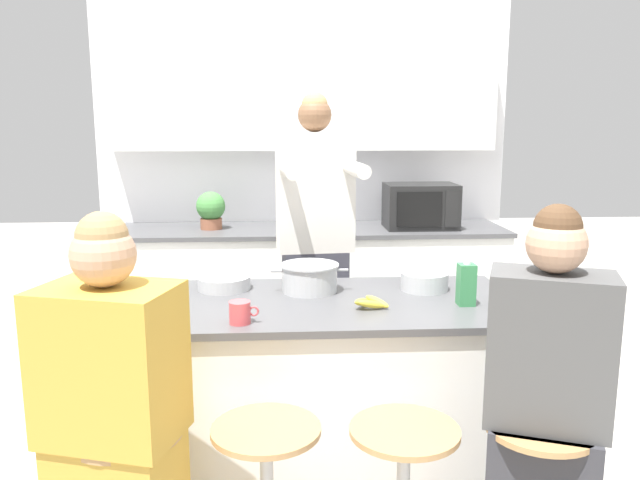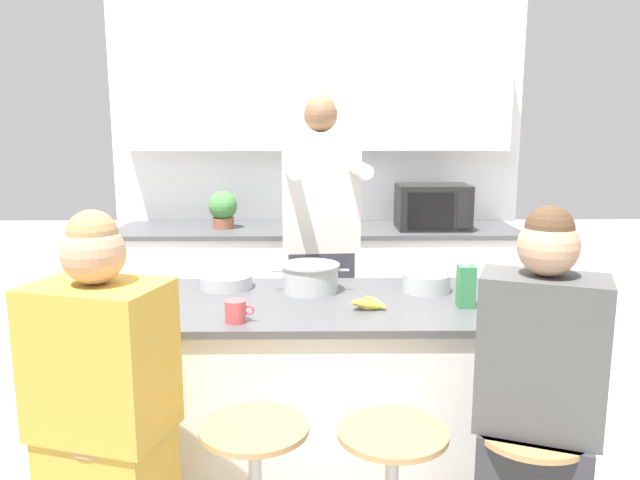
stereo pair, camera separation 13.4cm
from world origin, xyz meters
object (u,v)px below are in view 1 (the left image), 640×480
Objects in this scene: person_cooking at (315,265)px; fruit_bowl at (424,281)px; person_wrapped_blanket at (115,439)px; microwave at (420,206)px; coffee_cup_near at (240,312)px; juice_carton at (466,284)px; cooking_pot at (310,278)px; potted_plant at (211,209)px; person_seated_near at (543,431)px; banana_bunch at (370,303)px; kitchen_island at (321,397)px.

fruit_bowl is (0.47, -0.54, 0.04)m from person_cooking.
person_wrapped_blanket is 2.91× the size of microwave.
fruit_bowl is 1.89× the size of coffee_cup_near.
person_wrapped_blanket is at bearing -154.52° from juice_carton.
cooking_pot is (-0.05, -0.53, 0.06)m from person_cooking.
person_cooking is 0.54m from cooking_pot.
person_wrapped_blanket is 5.49× the size of potted_plant.
person_seated_near is (1.39, 0.00, -0.02)m from person_wrapped_blanket.
person_wrapped_blanket is 0.99× the size of person_seated_near.
cooking_pot is 0.37m from banana_bunch.
banana_bunch is 0.65× the size of potted_plant.
kitchen_island is at bearing 170.75° from juice_carton.
cooking_pot is 1.57m from potted_plant.
person_seated_near is 2.71m from potted_plant.
person_cooking is at bearing 131.17° from fruit_bowl.
person_seated_near is 2.93× the size of microwave.
potted_plant is at bearing 120.02° from person_cooking.
microwave is at bearing 63.66° from kitchen_island.
cooking_pot is at bearing -100.89° from person_cooking.
microwave is (0.09, 2.28, 0.45)m from person_seated_near.
person_seated_near is 0.71m from juice_carton.
person_seated_near reaches higher than person_wrapped_blanket.
person_cooking is at bearing -54.85° from potted_plant.
kitchen_island is 0.52m from banana_bunch.
fruit_bowl is (1.18, 0.87, 0.27)m from person_wrapped_blanket.
microwave is (0.82, 1.41, 0.13)m from cooking_pot.
cooking_pot is 1.38× the size of potted_plant.
kitchen_island is at bearing 155.12° from person_seated_near.
banana_bunch is at bearing -82.52° from person_cooking.
juice_carton is 0.76× the size of potted_plant.
juice_carton is at bearing 11.47° from coffee_cup_near.
person_cooking is 8.37× the size of fruit_bowl.
person_seated_near is 5.53× the size of potted_plant.
coffee_cup_near is (-1.01, 0.43, 0.29)m from person_seated_near.
person_wrapped_blanket is at bearing -91.50° from potted_plant.
coffee_cup_near is at bearing -80.69° from potted_plant.
kitchen_island is 10.25× the size of banana_bunch.
fruit_bowl is 1.84m from potted_plant.
banana_bunch is 0.86× the size of juice_carton.
cooking_pot is (0.66, 0.87, 0.30)m from person_wrapped_blanket.
cooking_pot is (-0.73, 0.87, 0.32)m from person_seated_near.
potted_plant is (-1.32, 2.32, 0.43)m from person_seated_near.
person_cooking is 5.16× the size of cooking_pot.
juice_carton is 0.40× the size of microwave.
cooking_pot is at bearing 57.17° from coffee_cup_near.
coffee_cup_near is at bearing -138.83° from kitchen_island.
potted_plant is at bearing 112.26° from cooking_pot.
coffee_cup_near is 0.94m from juice_carton.
person_wrapped_blanket is at bearing -121.96° from person_cooking.
potted_plant is at bearing 99.31° from coffee_cup_near.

